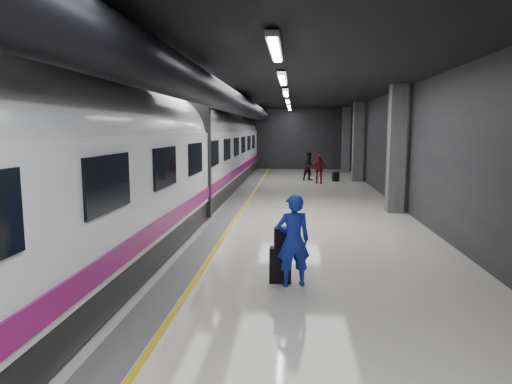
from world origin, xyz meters
name	(u,v)px	position (x,y,z in m)	size (l,w,h in m)	color
ground	(264,221)	(0.00, 0.00, 0.00)	(40.00, 40.00, 0.00)	silver
platform_hall	(258,112)	(-0.29, 0.96, 3.54)	(10.02, 40.02, 4.51)	black
train	(164,157)	(-3.25, 0.00, 2.07)	(3.05, 38.00, 4.05)	black
traveler_main	(293,240)	(0.96, -6.12, 0.88)	(0.64, 0.42, 1.76)	#1B25CC
suitcase_main	(280,265)	(0.72, -5.94, 0.34)	(0.42, 0.27, 0.69)	black
shoulder_bag	(282,238)	(0.74, -5.93, 0.88)	(0.29, 0.15, 0.39)	black
traveler_far_a	(310,166)	(1.85, 12.22, 0.85)	(0.83, 0.65, 1.70)	black
traveler_far_b	(319,169)	(2.32, 10.84, 0.80)	(0.94, 0.39, 1.60)	maroon
suitcase_far	(336,177)	(3.35, 11.88, 0.26)	(0.36, 0.23, 0.53)	black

